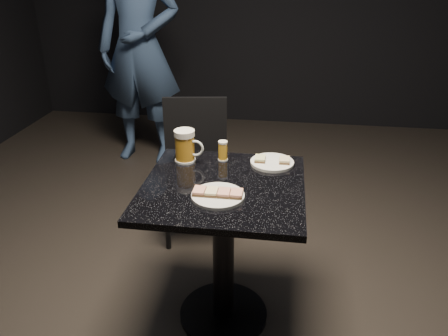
{
  "coord_description": "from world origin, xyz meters",
  "views": [
    {
      "loc": [
        0.24,
        -1.66,
        1.63
      ],
      "look_at": [
        0.0,
        0.02,
        0.82
      ],
      "focal_mm": 35.0,
      "sensor_mm": 36.0,
      "label": 1
    }
  ],
  "objects_px": {
    "plate_large": "(218,196)",
    "patron": "(139,48)",
    "chair": "(195,160)",
    "beer_mug": "(185,146)",
    "beer_tumbler": "(223,151)",
    "plate_small": "(272,162)",
    "table": "(223,231)"
  },
  "relations": [
    {
      "from": "plate_large",
      "to": "patron",
      "type": "height_order",
      "value": "patron"
    },
    {
      "from": "chair",
      "to": "beer_mug",
      "type": "bearing_deg",
      "value": -82.25
    },
    {
      "from": "plate_large",
      "to": "beer_tumbler",
      "type": "height_order",
      "value": "beer_tumbler"
    },
    {
      "from": "plate_small",
      "to": "table",
      "type": "bearing_deg",
      "value": -129.43
    },
    {
      "from": "table",
      "to": "patron",
      "type": "bearing_deg",
      "value": 117.5
    },
    {
      "from": "plate_small",
      "to": "beer_tumbler",
      "type": "relative_size",
      "value": 2.12
    },
    {
      "from": "plate_small",
      "to": "chair",
      "type": "bearing_deg",
      "value": 132.66
    },
    {
      "from": "patron",
      "to": "beer_mug",
      "type": "xyz_separation_m",
      "value": [
        0.76,
        -1.65,
        -0.14
      ]
    },
    {
      "from": "plate_small",
      "to": "beer_tumbler",
      "type": "height_order",
      "value": "beer_tumbler"
    },
    {
      "from": "table",
      "to": "beer_mug",
      "type": "bearing_deg",
      "value": 134.74
    },
    {
      "from": "beer_mug",
      "to": "patron",
      "type": "bearing_deg",
      "value": 114.65
    },
    {
      "from": "beer_mug",
      "to": "plate_small",
      "type": "bearing_deg",
      "value": 3.68
    },
    {
      "from": "beer_mug",
      "to": "chair",
      "type": "bearing_deg",
      "value": 97.75
    },
    {
      "from": "table",
      "to": "plate_small",
      "type": "bearing_deg",
      "value": 50.57
    },
    {
      "from": "patron",
      "to": "table",
      "type": "bearing_deg",
      "value": -58.52
    },
    {
      "from": "plate_large",
      "to": "plate_small",
      "type": "distance_m",
      "value": 0.41
    },
    {
      "from": "plate_large",
      "to": "table",
      "type": "bearing_deg",
      "value": 86.98
    },
    {
      "from": "plate_large",
      "to": "chair",
      "type": "relative_size",
      "value": 0.25
    },
    {
      "from": "table",
      "to": "beer_tumbler",
      "type": "bearing_deg",
      "value": 98.82
    },
    {
      "from": "beer_tumbler",
      "to": "plate_large",
      "type": "bearing_deg",
      "value": -84.84
    },
    {
      "from": "chair",
      "to": "beer_tumbler",
      "type": "bearing_deg",
      "value": -64.29
    },
    {
      "from": "beer_tumbler",
      "to": "chair",
      "type": "relative_size",
      "value": 0.11
    },
    {
      "from": "plate_large",
      "to": "patron",
      "type": "bearing_deg",
      "value": 115.98
    },
    {
      "from": "patron",
      "to": "beer_mug",
      "type": "height_order",
      "value": "patron"
    },
    {
      "from": "plate_large",
      "to": "chair",
      "type": "xyz_separation_m",
      "value": [
        -0.29,
        0.89,
        -0.26
      ]
    },
    {
      "from": "plate_small",
      "to": "chair",
      "type": "relative_size",
      "value": 0.24
    },
    {
      "from": "plate_small",
      "to": "table",
      "type": "relative_size",
      "value": 0.28
    },
    {
      "from": "plate_large",
      "to": "chair",
      "type": "distance_m",
      "value": 0.97
    },
    {
      "from": "plate_large",
      "to": "beer_mug",
      "type": "relative_size",
      "value": 1.39
    },
    {
      "from": "plate_large",
      "to": "table",
      "type": "relative_size",
      "value": 0.29
    },
    {
      "from": "patron",
      "to": "table",
      "type": "xyz_separation_m",
      "value": [
        0.97,
        -1.87,
        -0.47
      ]
    },
    {
      "from": "patron",
      "to": "plate_small",
      "type": "bearing_deg",
      "value": -50.2
    }
  ]
}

